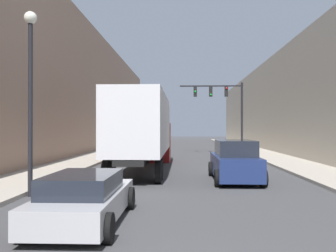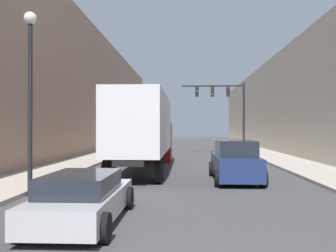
% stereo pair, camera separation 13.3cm
% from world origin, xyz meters
% --- Properties ---
extents(sidewalk_right, '(3.10, 80.00, 0.15)m').
position_xyz_m(sidewalk_right, '(7.00, 30.00, 0.07)').
color(sidewalk_right, '#B2A899').
rests_on(sidewalk_right, ground).
extents(sidewalk_left, '(3.10, 80.00, 0.15)m').
position_xyz_m(sidewalk_left, '(-7.00, 30.00, 0.07)').
color(sidewalk_left, '#B2A899').
rests_on(sidewalk_left, ground).
extents(building_right, '(6.00, 80.00, 9.33)m').
position_xyz_m(building_right, '(11.56, 30.00, 4.67)').
color(building_right, '#BCB29E').
rests_on(building_right, ground).
extents(building_left, '(6.00, 80.00, 12.11)m').
position_xyz_m(building_left, '(-11.56, 30.00, 6.05)').
color(building_left, '#997A66').
rests_on(building_left, ground).
extents(semi_truck, '(2.53, 13.21, 4.09)m').
position_xyz_m(semi_truck, '(-2.20, 16.96, 2.28)').
color(semi_truck, silver).
rests_on(semi_truck, ground).
extents(sedan_car, '(2.01, 4.57, 1.25)m').
position_xyz_m(sedan_car, '(-2.48, 5.07, 0.61)').
color(sedan_car, '#B7B7BC').
rests_on(sedan_car, ground).
extents(suv_car, '(2.05, 4.72, 1.82)m').
position_xyz_m(suv_car, '(2.27, 12.62, 0.85)').
color(suv_car, navy).
rests_on(suv_car, ground).
extents(traffic_signal_gantry, '(5.70, 0.35, 6.47)m').
position_xyz_m(traffic_signal_gantry, '(3.81, 29.79, 4.59)').
color(traffic_signal_gantry, black).
rests_on(traffic_signal_gantry, ground).
extents(street_lamp, '(0.44, 0.44, 6.39)m').
position_xyz_m(street_lamp, '(-5.30, 8.58, 4.14)').
color(street_lamp, black).
rests_on(street_lamp, ground).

